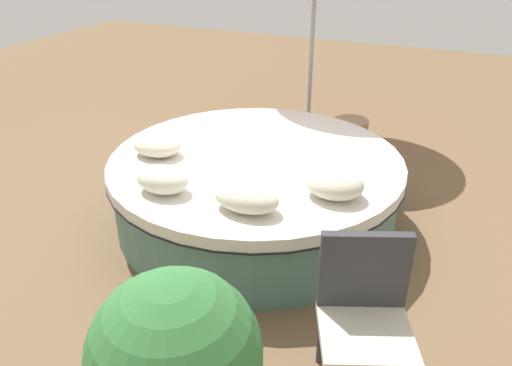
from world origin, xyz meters
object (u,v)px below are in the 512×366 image
at_px(round_bed, 256,188).
at_px(planter, 176,364).
at_px(throw_pillow_0, 157,145).
at_px(side_table, 350,137).
at_px(throw_pillow_3, 334,184).
at_px(throw_pillow_1, 162,180).
at_px(throw_pillow_2, 246,198).
at_px(patio_chair, 365,307).

xyz_separation_m(round_bed, planter, (0.57, -2.26, 0.28)).
distance_m(throw_pillow_0, planter, 2.40).
bearing_deg(planter, side_table, 92.12).
height_order(round_bed, throw_pillow_3, throw_pillow_3).
height_order(throw_pillow_0, throw_pillow_1, throw_pillow_1).
bearing_deg(planter, throw_pillow_2, 100.84).
relative_size(throw_pillow_0, side_table, 1.05).
relative_size(throw_pillow_0, throw_pillow_2, 0.90).
bearing_deg(throw_pillow_3, throw_pillow_2, -139.05).
bearing_deg(round_bed, side_table, 77.29).
bearing_deg(throw_pillow_0, side_table, 59.96).
bearing_deg(throw_pillow_3, throw_pillow_0, 176.70).
height_order(throw_pillow_0, patio_chair, patio_chair).
relative_size(throw_pillow_1, throw_pillow_2, 0.86).
bearing_deg(throw_pillow_1, throw_pillow_2, 0.68).
xyz_separation_m(throw_pillow_1, throw_pillow_3, (1.23, 0.46, 0.00)).
bearing_deg(throw_pillow_2, round_bed, 109.42).
bearing_deg(patio_chair, planter, 25.84).
height_order(round_bed, planter, planter).
distance_m(throw_pillow_1, side_table, 2.89).
height_order(throw_pillow_2, planter, planter).
distance_m(throw_pillow_0, throw_pillow_3, 1.66).
relative_size(throw_pillow_1, throw_pillow_3, 0.95).
bearing_deg(side_table, throw_pillow_3, -79.78).
xyz_separation_m(round_bed, throw_pillow_1, (-0.41, -0.86, 0.42)).
bearing_deg(throw_pillow_3, patio_chair, -64.72).
height_order(throw_pillow_2, side_table, throw_pillow_2).
bearing_deg(planter, throw_pillow_3, 82.18).
relative_size(throw_pillow_1, side_table, 1.01).
height_order(throw_pillow_0, planter, planter).
distance_m(round_bed, patio_chair, 1.95).
bearing_deg(planter, round_bed, 104.17).
distance_m(throw_pillow_1, planter, 1.71).
bearing_deg(side_table, throw_pillow_1, -106.87).
bearing_deg(throw_pillow_1, planter, -54.98).
xyz_separation_m(throw_pillow_0, throw_pillow_1, (0.42, -0.56, 0.01)).
distance_m(throw_pillow_1, patio_chair, 1.82).
bearing_deg(throw_pillow_0, throw_pillow_1, -52.69).
xyz_separation_m(throw_pillow_3, side_table, (-0.41, 2.25, -0.54)).
relative_size(throw_pillow_3, side_table, 1.06).
relative_size(round_bed, throw_pillow_0, 5.91).
relative_size(throw_pillow_2, patio_chair, 0.50).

